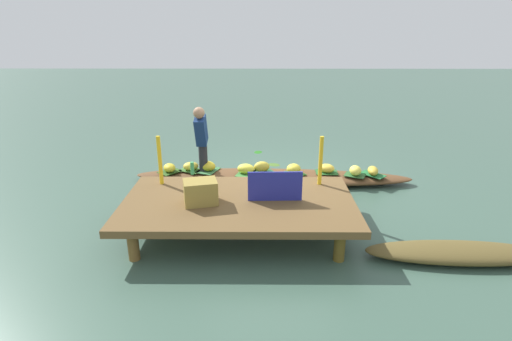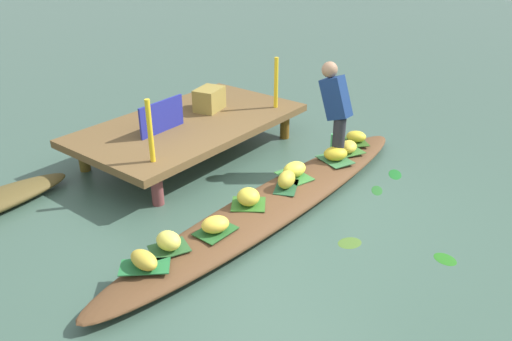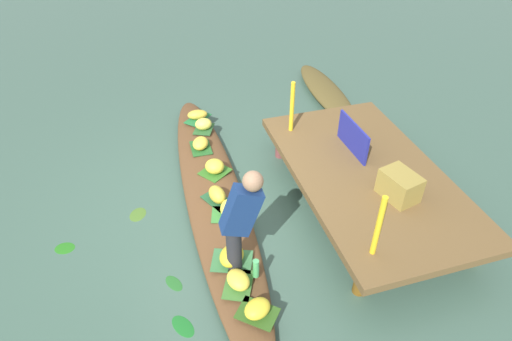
% 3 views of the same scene
% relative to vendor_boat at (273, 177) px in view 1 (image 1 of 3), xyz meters
% --- Properties ---
extents(canal_water, '(40.00, 40.00, 0.00)m').
position_rel_vendor_boat_xyz_m(canal_water, '(0.00, 0.00, -0.10)').
color(canal_water, '#3C594A').
rests_on(canal_water, ground).
extents(dock_platform, '(3.20, 1.80, 0.49)m').
position_rel_vendor_boat_xyz_m(dock_platform, '(0.54, 1.89, 0.32)').
color(dock_platform, brown).
rests_on(dock_platform, ground).
extents(vendor_boat, '(5.14, 0.94, 0.21)m').
position_rel_vendor_boat_xyz_m(vendor_boat, '(0.00, 0.00, 0.00)').
color(vendor_boat, brown).
rests_on(vendor_boat, ground).
extents(moored_boat, '(2.34, 0.62, 0.19)m').
position_rel_vendor_boat_xyz_m(moored_boat, '(-2.24, 2.58, -0.01)').
color(moored_boat, brown).
rests_on(moored_boat, ground).
extents(leaf_mat_0, '(0.47, 0.40, 0.01)m').
position_rel_vendor_boat_xyz_m(leaf_mat_0, '(0.20, 0.01, 0.11)').
color(leaf_mat_0, '#245430').
rests_on(leaf_mat_0, vendor_boat).
extents(banana_bunch_0, '(0.33, 0.25, 0.20)m').
position_rel_vendor_boat_xyz_m(banana_bunch_0, '(0.20, 0.01, 0.21)').
color(banana_bunch_0, gold).
rests_on(banana_bunch_0, vendor_boat).
extents(leaf_mat_1, '(0.46, 0.52, 0.01)m').
position_rel_vendor_boat_xyz_m(leaf_mat_1, '(1.21, -0.06, 0.11)').
color(leaf_mat_1, '#366F3E').
rests_on(leaf_mat_1, vendor_boat).
extents(banana_bunch_1, '(0.40, 0.39, 0.17)m').
position_rel_vendor_boat_xyz_m(banana_bunch_1, '(1.21, -0.06, 0.19)').
color(banana_bunch_1, gold).
rests_on(banana_bunch_1, vendor_boat).
extents(leaf_mat_2, '(0.40, 0.50, 0.01)m').
position_rel_vendor_boat_xyz_m(leaf_mat_2, '(0.49, 0.09, 0.11)').
color(leaf_mat_2, '#397D36').
rests_on(leaf_mat_2, vendor_boat).
extents(banana_bunch_2, '(0.35, 0.28, 0.18)m').
position_rel_vendor_boat_xyz_m(banana_bunch_2, '(0.49, 0.09, 0.20)').
color(banana_bunch_2, yellow).
rests_on(banana_bunch_2, vendor_boat).
extents(leaf_mat_3, '(0.48, 0.42, 0.01)m').
position_rel_vendor_boat_xyz_m(leaf_mat_3, '(1.53, -0.08, 0.11)').
color(leaf_mat_3, '#3C712F').
rests_on(leaf_mat_3, vendor_boat).
extents(banana_bunch_3, '(0.33, 0.29, 0.15)m').
position_rel_vendor_boat_xyz_m(banana_bunch_3, '(1.53, -0.08, 0.19)').
color(banana_bunch_3, yellow).
rests_on(banana_bunch_3, vendor_boat).
extents(leaf_mat_4, '(0.46, 0.47, 0.01)m').
position_rel_vendor_boat_xyz_m(leaf_mat_4, '(1.91, 0.01, 0.11)').
color(leaf_mat_4, '#30571C').
rests_on(leaf_mat_4, vendor_boat).
extents(banana_bunch_4, '(0.31, 0.34, 0.15)m').
position_rel_vendor_boat_xyz_m(banana_bunch_4, '(1.91, 0.01, 0.19)').
color(banana_bunch_4, yellow).
rests_on(banana_bunch_4, vendor_boat).
extents(leaf_mat_5, '(0.44, 0.39, 0.01)m').
position_rel_vendor_boat_xyz_m(leaf_mat_5, '(-1.48, 0.17, 0.11)').
color(leaf_mat_5, '#2B592B').
rests_on(leaf_mat_5, vendor_boat).
extents(banana_bunch_5, '(0.22, 0.26, 0.18)m').
position_rel_vendor_boat_xyz_m(banana_bunch_5, '(-1.48, 0.17, 0.20)').
color(banana_bunch_5, '#EDDE54').
rests_on(banana_bunch_5, vendor_boat).
extents(leaf_mat_6, '(0.48, 0.49, 0.01)m').
position_rel_vendor_boat_xyz_m(leaf_mat_6, '(-1.81, 0.14, 0.11)').
color(leaf_mat_6, '#236D37').
rests_on(leaf_mat_6, vendor_boat).
extents(banana_bunch_6, '(0.21, 0.33, 0.15)m').
position_rel_vendor_boat_xyz_m(banana_bunch_6, '(-1.81, 0.14, 0.18)').
color(banana_bunch_6, gold).
rests_on(banana_bunch_6, vendor_boat).
extents(leaf_mat_7, '(0.40, 0.30, 0.01)m').
position_rel_vendor_boat_xyz_m(leaf_mat_7, '(-0.99, 0.03, 0.11)').
color(leaf_mat_7, '#255D26').
rests_on(leaf_mat_7, vendor_boat).
extents(banana_bunch_7, '(0.35, 0.32, 0.16)m').
position_rel_vendor_boat_xyz_m(banana_bunch_7, '(-0.99, 0.03, 0.19)').
color(banana_bunch_7, yellow).
rests_on(banana_bunch_7, vendor_boat).
extents(leaf_mat_8, '(0.48, 0.49, 0.01)m').
position_rel_vendor_boat_xyz_m(leaf_mat_8, '(-0.37, 0.10, 0.11)').
color(leaf_mat_8, '#326C22').
rests_on(leaf_mat_8, vendor_boat).
extents(banana_bunch_8, '(0.36, 0.36, 0.19)m').
position_rel_vendor_boat_xyz_m(banana_bunch_8, '(-0.37, 0.10, 0.20)').
color(banana_bunch_8, yellow).
rests_on(banana_bunch_8, vendor_boat).
extents(vendor_person, '(0.20, 0.44, 1.24)m').
position_rel_vendor_boat_xyz_m(vendor_person, '(1.29, 0.03, 0.80)').
color(vendor_person, '#28282D').
rests_on(vendor_person, vendor_boat).
extents(water_bottle, '(0.07, 0.07, 0.23)m').
position_rel_vendor_boat_xyz_m(water_bottle, '(1.47, 0.13, 0.22)').
color(water_bottle, '#50B967').
rests_on(water_bottle, vendor_boat).
extents(market_banner, '(0.74, 0.05, 0.42)m').
position_rel_vendor_boat_xyz_m(market_banner, '(0.04, 1.89, 0.60)').
color(market_banner, navy).
rests_on(market_banner, dock_platform).
extents(railing_post_west, '(0.06, 0.06, 0.75)m').
position_rel_vendor_boat_xyz_m(railing_post_west, '(-0.66, 1.29, 0.76)').
color(railing_post_west, yellow).
rests_on(railing_post_west, dock_platform).
extents(railing_post_east, '(0.06, 0.06, 0.75)m').
position_rel_vendor_boat_xyz_m(railing_post_east, '(1.74, 1.29, 0.76)').
color(railing_post_east, yellow).
rests_on(railing_post_east, dock_platform).
extents(produce_crate, '(0.50, 0.41, 0.33)m').
position_rel_vendor_boat_xyz_m(produce_crate, '(1.05, 1.98, 0.55)').
color(produce_crate, olive).
rests_on(produce_crate, dock_platform).
extents(drifting_plant_0, '(0.24, 0.28, 0.01)m').
position_rel_vendor_boat_xyz_m(drifting_plant_0, '(0.27, -1.86, -0.10)').
color(drifting_plant_0, '#246E1A').
rests_on(drifting_plant_0, ground).
extents(drifting_plant_1, '(0.32, 0.30, 0.01)m').
position_rel_vendor_boat_xyz_m(drifting_plant_1, '(-0.06, -0.99, -0.10)').
color(drifting_plant_1, '#466C26').
rests_on(drifting_plant_1, ground).
extents(drifting_plant_2, '(0.35, 0.28, 0.01)m').
position_rel_vendor_boat_xyz_m(drifting_plant_2, '(1.70, -0.70, -0.10)').
color(drifting_plant_2, '#1A6824').
rests_on(drifting_plant_2, ground).
extents(drifting_plant_3, '(0.29, 0.23, 0.01)m').
position_rel_vendor_boat_xyz_m(drifting_plant_3, '(1.15, -0.71, -0.10)').
color(drifting_plant_3, '#246225').
rests_on(drifting_plant_3, ground).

